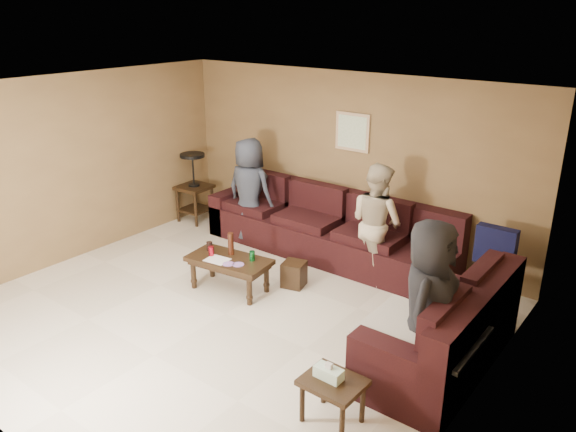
% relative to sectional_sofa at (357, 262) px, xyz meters
% --- Properties ---
extents(room, '(5.60, 5.50, 2.50)m').
position_rel_sectional_sofa_xyz_m(room, '(-0.81, -1.52, 1.34)').
color(room, beige).
rests_on(room, ground).
extents(sectional_sofa, '(4.65, 2.90, 0.97)m').
position_rel_sectional_sofa_xyz_m(sectional_sofa, '(0.00, 0.00, 0.00)').
color(sectional_sofa, black).
rests_on(sectional_sofa, ground).
extents(coffee_table, '(1.08, 0.63, 0.71)m').
position_rel_sectional_sofa_xyz_m(coffee_table, '(-1.18, -1.05, 0.04)').
color(coffee_table, black).
rests_on(coffee_table, ground).
extents(end_table_left, '(0.52, 0.52, 1.12)m').
position_rel_sectional_sofa_xyz_m(end_table_left, '(-3.27, 0.37, 0.26)').
color(end_table_left, black).
rests_on(end_table_left, ground).
extents(side_table_right, '(0.51, 0.42, 0.56)m').
position_rel_sectional_sofa_xyz_m(side_table_right, '(1.12, -2.25, 0.04)').
color(side_table_right, black).
rests_on(side_table_right, ground).
extents(waste_bin, '(0.32, 0.32, 0.32)m').
position_rel_sectional_sofa_xyz_m(waste_bin, '(-0.61, -0.48, -0.17)').
color(waste_bin, black).
rests_on(waste_bin, ground).
extents(wall_art, '(0.52, 0.04, 0.52)m').
position_rel_sectional_sofa_xyz_m(wall_art, '(-0.71, 0.96, 1.37)').
color(wall_art, tan).
rests_on(wall_art, ground).
extents(person_left, '(0.79, 0.55, 1.55)m').
position_rel_sectional_sofa_xyz_m(person_left, '(-2.03, 0.31, 0.45)').
color(person_left, '#2E3340').
rests_on(person_left, ground).
extents(person_middle, '(0.88, 0.77, 1.52)m').
position_rel_sectional_sofa_xyz_m(person_middle, '(0.06, 0.34, 0.44)').
color(person_middle, '#C7B594').
rests_on(person_middle, ground).
extents(person_right, '(0.63, 0.86, 1.61)m').
position_rel_sectional_sofa_xyz_m(person_right, '(1.48, -1.29, 0.48)').
color(person_right, black).
rests_on(person_right, ground).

